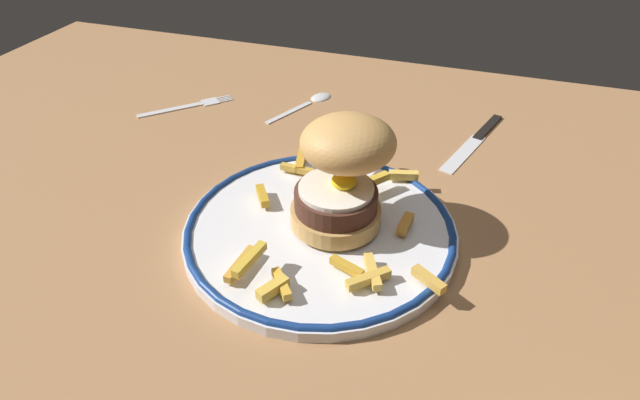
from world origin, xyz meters
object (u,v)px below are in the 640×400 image
(burger, at_px, (343,170))
(spoon, at_px, (314,99))
(knife, at_px, (478,137))
(dinner_plate, at_px, (320,229))
(fork, at_px, (189,106))

(burger, bearing_deg, spoon, 114.53)
(knife, bearing_deg, dinner_plate, -117.70)
(dinner_plate, bearing_deg, spoon, 110.25)
(burger, height_order, fork, burger)
(burger, distance_m, spoon, 0.32)
(dinner_plate, xyz_separation_m, spoon, (-0.11, 0.30, -0.00))
(dinner_plate, distance_m, knife, 0.30)
(fork, distance_m, knife, 0.42)
(burger, bearing_deg, knife, 63.60)
(fork, xyz_separation_m, knife, (0.42, 0.04, 0.00))
(burger, bearing_deg, dinner_plate, -131.21)
(fork, bearing_deg, knife, 5.54)
(knife, bearing_deg, spoon, 171.32)
(burger, xyz_separation_m, knife, (0.12, 0.24, -0.07))
(burger, xyz_separation_m, fork, (-0.30, 0.20, -0.07))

